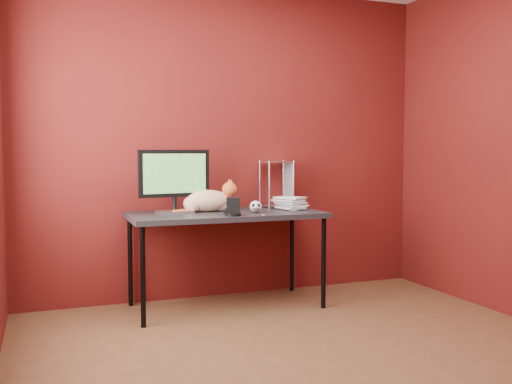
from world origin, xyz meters
name	(u,v)px	position (x,y,z in m)	size (l,w,h in m)	color
room	(326,111)	(0.00, 0.00, 1.45)	(3.52, 3.52, 2.61)	#50311B
desk	(226,219)	(-0.15, 1.37, 0.70)	(1.50, 0.70, 0.75)	black
monitor	(174,178)	(-0.54, 1.44, 1.02)	(0.56, 0.21, 0.49)	silver
cat	(208,201)	(-0.27, 1.46, 0.84)	(0.54, 0.21, 0.25)	orange
skull_mug	(256,206)	(0.06, 1.27, 0.80)	(0.09, 0.10, 0.09)	silver
speaker	(233,207)	(-0.18, 1.11, 0.81)	(0.12, 0.12, 0.14)	black
book_stack	(282,138)	(0.33, 1.38, 1.33)	(0.27, 0.29, 1.16)	beige
wire_rack	(277,184)	(0.39, 1.63, 0.95)	(0.24, 0.20, 0.40)	silver
pocket_knife	(232,215)	(-0.18, 1.11, 0.76)	(0.07, 0.02, 0.01)	maroon
black_gadget	(228,212)	(-0.17, 1.25, 0.76)	(0.06, 0.03, 0.03)	black
washer	(265,215)	(0.06, 1.08, 0.75)	(0.05, 0.05, 0.00)	silver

